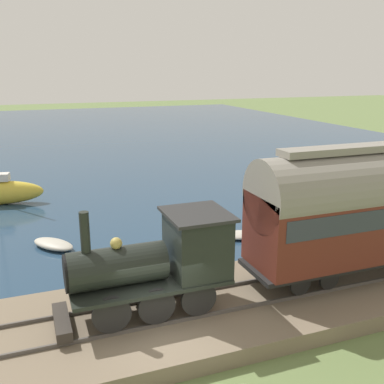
{
  "coord_description": "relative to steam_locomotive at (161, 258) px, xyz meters",
  "views": [
    {
      "loc": [
        -10.9,
        3.37,
        8.08
      ],
      "look_at": [
        9.33,
        -4.25,
        2.09
      ],
      "focal_mm": 42.0,
      "sensor_mm": 36.0,
      "label": 1
    }
  ],
  "objects": [
    {
      "name": "rowboat_far_out",
      "position": [
        6.17,
        -5.87,
        -2.25
      ],
      "size": [
        1.65,
        2.33,
        0.31
      ],
      "rotation": [
        0.0,
        0.0,
        -0.29
      ],
      "color": "#B7B2A3",
      "rests_on": "harbor_water"
    },
    {
      "name": "harbor_water",
      "position": [
        43.01,
        0.26,
        -2.41
      ],
      "size": [
        80.0,
        80.0,
        0.01
      ],
      "color": "navy",
      "rests_on": "ground"
    },
    {
      "name": "rail_embankment",
      "position": [
        0.0,
        0.26,
        -2.13
      ],
      "size": [
        5.42,
        56.0,
        0.67
      ],
      "color": "#756651",
      "rests_on": "ground"
    },
    {
      "name": "ground_plane",
      "position": [
        -1.42,
        0.26,
        -2.41
      ],
      "size": [
        200.0,
        200.0,
        0.0
      ],
      "primitive_type": "plane",
      "color": "#607542"
    },
    {
      "name": "steam_locomotive",
      "position": [
        0.0,
        0.0,
        0.0
      ],
      "size": [
        2.16,
        5.47,
        3.5
      ],
      "color": "black",
      "rests_on": "rail_embankment"
    },
    {
      "name": "rowboat_off_pier",
      "position": [
        8.07,
        2.82,
        -2.21
      ],
      "size": [
        2.45,
        2.23,
        0.38
      ],
      "rotation": [
        0.0,
        0.0,
        -0.91
      ],
      "color": "#B7B2A3",
      "rests_on": "harbor_water"
    },
    {
      "name": "passenger_coach",
      "position": [
        -0.0,
        -7.9,
        0.9
      ],
      "size": [
        2.54,
        9.4,
        4.84
      ],
      "color": "black",
      "rests_on": "rail_embankment"
    }
  ]
}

